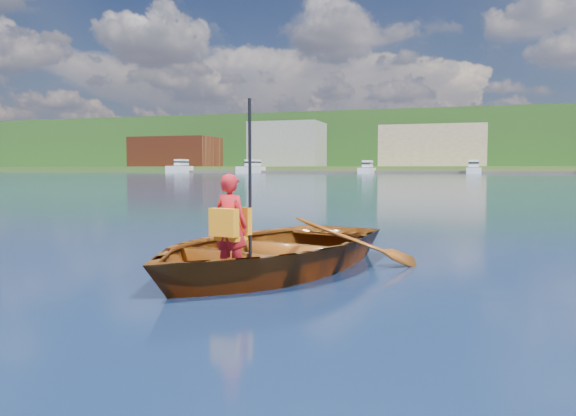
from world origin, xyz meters
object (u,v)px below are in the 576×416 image
child_paddler (231,224)px  marina_yachts (398,169)px  dock (444,172)px  rowboat (267,249)px

child_paddler → marina_yachts: size_ratio=0.01×
child_paddler → dock: bearing=90.9°
rowboat → child_paddler: child_paddler is taller
child_paddler → marina_yachts: (-13.81, 144.70, 0.68)m
rowboat → child_paddler: 0.99m
dock → marina_yachts: bearing=-158.1°
rowboat → dock: 148.47m
dock → rowboat: bearing=-89.1°
rowboat → child_paddler: size_ratio=2.47×
child_paddler → dock: 149.38m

